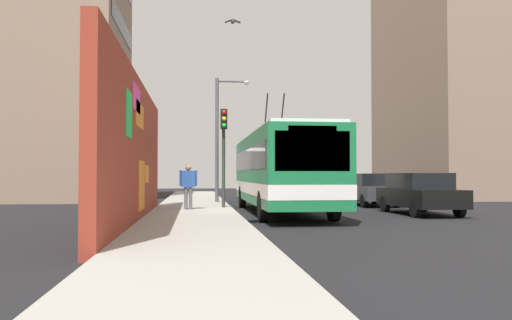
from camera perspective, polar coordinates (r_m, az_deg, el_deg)
ground_plane at (r=20.28m, az=-2.31°, el=-5.91°), size 80.00×80.00×0.00m
sidewalk_slab at (r=20.22m, az=-6.85°, el=-5.70°), size 48.00×3.20×0.15m
graffiti_wall at (r=16.46m, az=-12.99°, el=0.84°), size 14.35×0.32×4.41m
building_far_left at (r=34.73m, az=-19.55°, el=10.35°), size 10.02×6.18×17.35m
building_far_right at (r=39.84m, az=21.68°, el=10.69°), size 12.88×8.84×19.91m
city_bus at (r=20.62m, az=2.66°, el=-0.96°), size 11.57×2.61×4.93m
parked_car_black at (r=20.97m, az=17.39°, el=-3.41°), size 4.53×1.85×1.58m
parked_car_dark_gray at (r=26.33m, az=12.29°, el=-3.08°), size 4.55×1.79×1.58m
parked_car_navy at (r=32.15m, az=8.78°, el=-2.84°), size 4.62×1.80×1.58m
parked_car_white at (r=38.15m, az=6.31°, el=-2.67°), size 4.21×1.86×1.58m
pedestrian_midblock at (r=20.78m, az=-7.41°, el=-2.49°), size 0.24×0.70×1.76m
traffic_light at (r=21.98m, az=-3.55°, el=2.10°), size 0.49×0.28×4.15m
street_lamp at (r=26.59m, az=-3.86°, el=3.25°), size 0.44×1.73×6.29m
curbside_puddle at (r=16.94m, az=0.61°, el=-6.73°), size 1.19×1.19×0.00m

